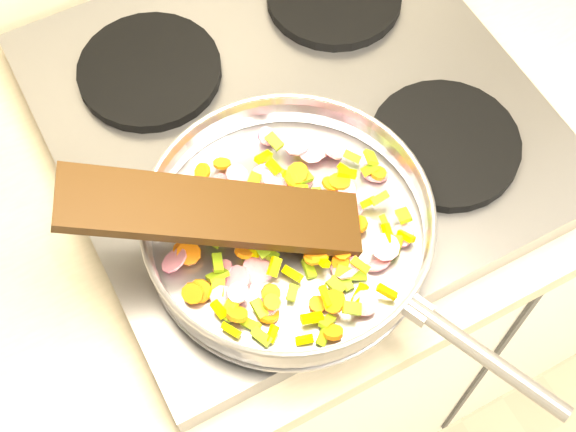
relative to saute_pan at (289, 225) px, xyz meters
name	(u,v)px	position (x,y,z in m)	size (l,w,h in m)	color
cooktop	(293,119)	(0.10, 0.17, -0.07)	(0.60, 0.60, 0.04)	#939399
grate_fl	(244,238)	(-0.04, 0.03, -0.04)	(0.19, 0.19, 0.02)	black
grate_fr	(444,144)	(0.24, 0.03, -0.04)	(0.19, 0.19, 0.02)	black
grate_bl	(150,71)	(-0.04, 0.31, -0.04)	(0.19, 0.19, 0.02)	black
saute_pan	(289,225)	(0.00, 0.00, 0.00)	(0.37, 0.51, 0.06)	#9E9EA5
vegetable_heap	(288,231)	(0.00, 0.00, -0.01)	(0.31, 0.29, 0.05)	#CC134B
wooden_spatula	(214,212)	(-0.07, 0.03, 0.04)	(0.33, 0.08, 0.02)	black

